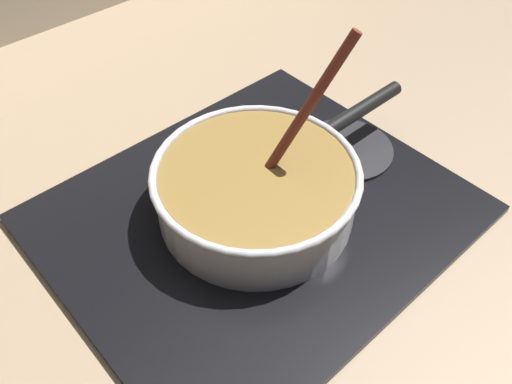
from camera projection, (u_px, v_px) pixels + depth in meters
The scene contains 5 objects.
ground at pixel (278, 273), 0.73m from camera, with size 2.40×1.60×0.04m, color #9E8466.
hob_plate at pixel (256, 214), 0.77m from camera, with size 0.56×0.48×0.01m, color black.
burner_ring at pixel (256, 209), 0.76m from camera, with size 0.19×0.19×0.01m, color #592D0C.
spare_burner at pixel (346, 149), 0.85m from camera, with size 0.15×0.15×0.01m, color #262628.
cooking_pan at pixel (257, 189), 0.73m from camera, with size 0.45×0.29×0.26m.
Camera 1 is at (-0.31, -0.30, 0.58)m, focal length 37.37 mm.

